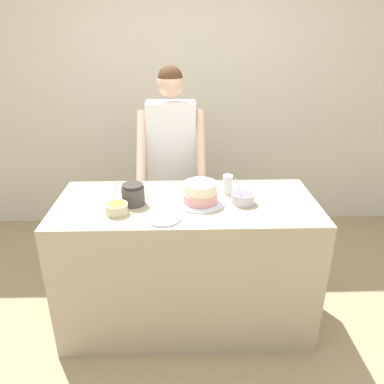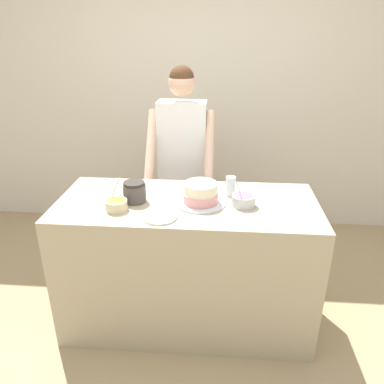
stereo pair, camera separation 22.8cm
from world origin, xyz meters
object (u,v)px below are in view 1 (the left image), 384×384
object	(u,v)px
person_baker	(172,152)
frosting_bowl_purple	(243,198)
cake	(200,194)
drinking_glass	(228,184)
ceramic_plate	(163,218)
frosting_bowl_orange	(117,208)
stoneware_jar	(133,194)

from	to	relation	value
person_baker	frosting_bowl_purple	world-z (taller)	person_baker
frosting_bowl_purple	person_baker	bearing A→B (deg)	121.21
cake	drinking_glass	distance (m)	0.23
frosting_bowl_purple	ceramic_plate	world-z (taller)	frosting_bowl_purple
frosting_bowl_purple	drinking_glass	distance (m)	0.17
ceramic_plate	drinking_glass	bearing A→B (deg)	40.90
cake	drinking_glass	size ratio (longest dim) A/B	2.47
cake	drinking_glass	world-z (taller)	cake
cake	frosting_bowl_orange	world-z (taller)	frosting_bowl_orange
person_baker	frosting_bowl_purple	xyz separation A→B (m)	(0.45, -0.75, -0.06)
frosting_bowl_purple	cake	bearing A→B (deg)	177.25
frosting_bowl_purple	stoneware_jar	xyz separation A→B (m)	(-0.68, 0.01, 0.03)
stoneware_jar	person_baker	bearing A→B (deg)	73.33
ceramic_plate	person_baker	bearing A→B (deg)	88.09
cake	frosting_bowl_purple	distance (m)	0.26
ceramic_plate	stoneware_jar	distance (m)	0.29
person_baker	frosting_bowl_orange	world-z (taller)	person_baker
frosting_bowl_purple	drinking_glass	world-z (taller)	frosting_bowl_purple
frosting_bowl_purple	stoneware_jar	world-z (taller)	frosting_bowl_purple
frosting_bowl_purple	drinking_glass	xyz separation A→B (m)	(-0.08, 0.15, 0.02)
cake	person_baker	bearing A→B (deg)	104.51
cake	ceramic_plate	xyz separation A→B (m)	(-0.22, -0.21, -0.06)
person_baker	frosting_bowl_orange	size ratio (longest dim) A/B	8.84
person_baker	stoneware_jar	xyz separation A→B (m)	(-0.22, -0.74, -0.04)
drinking_glass	ceramic_plate	size ratio (longest dim) A/B	0.63
drinking_glass	stoneware_jar	xyz separation A→B (m)	(-0.60, -0.15, 0.00)
frosting_bowl_orange	drinking_glass	distance (m)	0.73
person_baker	frosting_bowl_purple	size ratio (longest dim) A/B	9.25
cake	frosting_bowl_purple	size ratio (longest dim) A/B	1.74
cake	frosting_bowl_purple	xyz separation A→B (m)	(0.26, -0.01, -0.02)
person_baker	cake	xyz separation A→B (m)	(0.19, -0.74, -0.04)
frosting_bowl_purple	drinking_glass	size ratio (longest dim) A/B	1.42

